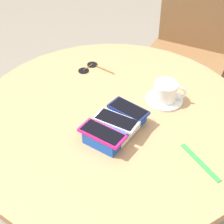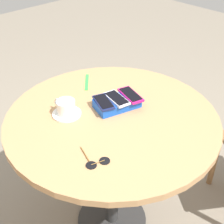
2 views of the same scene
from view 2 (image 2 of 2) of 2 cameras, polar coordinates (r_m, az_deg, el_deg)
The scene contains 10 objects.
ground_plane at distance 1.96m, azimuth 0.00°, elevation -19.12°, with size 8.00×8.00×0.00m, color gray.
round_table at distance 1.48m, azimuth 0.00°, elevation -4.43°, with size 0.97×0.97×0.76m.
phone_box at distance 1.45m, azimuth 0.92°, elevation 1.60°, with size 0.23×0.16×0.04m.
phone_magenta at distance 1.47m, azimuth 3.41°, elevation 3.15°, with size 0.10×0.16×0.01m.
phone_white at distance 1.44m, azimuth 0.87°, elevation 2.48°, with size 0.09×0.15×0.01m.
phone_navy at distance 1.42m, azimuth -1.53°, elevation 1.85°, with size 0.11×0.15×0.01m.
saucer at distance 1.43m, azimuth -8.27°, elevation -0.33°, with size 0.13×0.13×0.01m, color white.
coffee_cup at distance 1.41m, azimuth -8.47°, elevation 0.95°, with size 0.08×0.12×0.06m.
lanyard_strap at distance 1.67m, azimuth -4.63°, elevation 5.48°, with size 0.17×0.02×0.00m, color green.
sunglasses at distance 1.18m, azimuth -2.86°, elevation -9.11°, with size 0.09×0.14×0.01m.
Camera 2 is at (0.79, 0.83, 1.59)m, focal length 50.00 mm.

